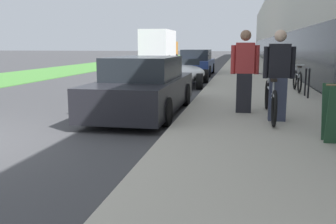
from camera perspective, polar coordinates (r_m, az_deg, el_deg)
sidewalk_slab at (r=26.04m, az=12.36°, el=6.45°), size 3.71×70.00×0.15m
storefront_facade at (r=34.85m, az=23.94°, el=12.19°), size 10.01×70.00×6.85m
lawn_strip at (r=32.16m, az=-10.09°, el=7.06°), size 4.82×70.00×0.03m
tandem_bicycle at (r=8.03m, az=15.31°, el=1.85°), size 0.52×2.66×0.86m
person_rider at (r=7.64m, az=16.50°, el=5.33°), size 0.60×0.24×1.77m
person_bystander at (r=8.44m, az=11.59°, el=6.06°), size 0.61×0.24×1.80m
bike_rack_hoop at (r=11.52m, az=20.46°, el=4.69°), size 0.05×0.60×0.84m
cruiser_bike_nearest at (r=12.90m, az=19.10°, el=4.60°), size 0.52×1.72×0.84m
parked_sedan_curbside at (r=9.03m, az=-3.66°, el=3.74°), size 1.80×4.63×1.36m
vintage_roadster_curbside at (r=15.40m, az=2.38°, el=5.79°), size 1.82×4.26×1.08m
parked_sedan_far at (r=21.06m, az=4.34°, el=7.39°), size 1.81×4.47×1.41m
moving_truck at (r=33.63m, az=-1.31°, el=9.85°), size 2.42×6.37×2.96m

